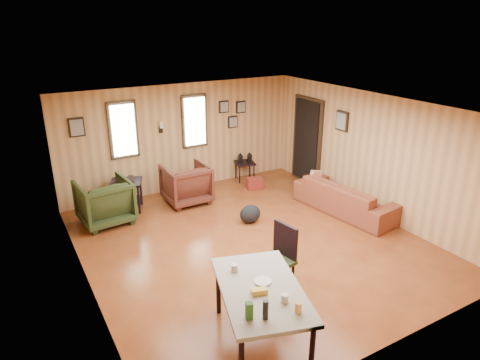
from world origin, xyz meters
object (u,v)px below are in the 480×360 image
at_px(recliner_brown, 186,182).
at_px(dining_table, 261,293).
at_px(sofa, 347,192).
at_px(end_table, 127,190).
at_px(side_table, 245,161).
at_px(recliner_green, 104,200).

xyz_separation_m(recliner_brown, dining_table, (-0.92, -4.38, 0.25)).
xyz_separation_m(sofa, dining_table, (-3.53, -2.31, 0.29)).
distance_m(end_table, dining_table, 4.64).
bearing_deg(side_table, end_table, -174.68).
relative_size(recliner_brown, side_table, 1.30).
xyz_separation_m(recliner_green, end_table, (0.53, 0.36, -0.04)).
relative_size(recliner_brown, end_table, 1.19).
bearing_deg(dining_table, end_table, 110.46).
bearing_deg(recliner_brown, side_table, -163.45).
bearing_deg(sofa, end_table, 51.55).
bearing_deg(recliner_green, recliner_brown, 178.52).
distance_m(sofa, side_table, 2.73).
height_order(side_table, dining_table, dining_table).
relative_size(recliner_green, dining_table, 0.55).
distance_m(sofa, dining_table, 4.23).
xyz_separation_m(end_table, side_table, (2.96, 0.28, 0.05)).
distance_m(sofa, end_table, 4.46).
distance_m(recliner_brown, end_table, 1.23).
bearing_deg(dining_table, recliner_green, 117.73).
bearing_deg(end_table, side_table, 5.32).
distance_m(recliner_green, end_table, 0.64).
relative_size(sofa, recliner_green, 2.29).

